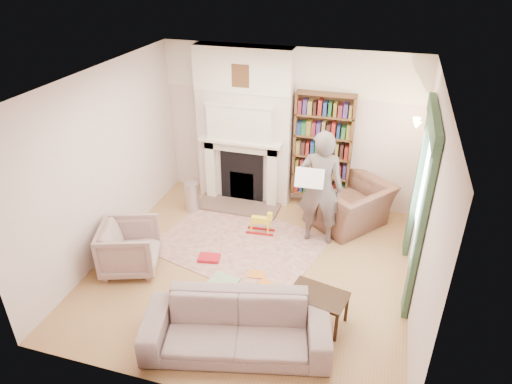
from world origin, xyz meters
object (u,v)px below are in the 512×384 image
(paraffin_heater, at_px, (192,197))
(coffee_table, at_px, (317,308))
(armchair_reading, at_px, (351,205))
(rocking_horse, at_px, (260,222))
(bookcase, at_px, (323,146))
(armchair_left, at_px, (130,247))
(sofa, at_px, (237,327))
(man_reading, at_px, (321,188))

(paraffin_heater, bearing_deg, coffee_table, -38.85)
(armchair_reading, distance_m, rocking_horse, 1.56)
(bookcase, relative_size, rocking_horse, 3.99)
(armchair_reading, distance_m, coffee_table, 2.45)
(armchair_left, bearing_deg, armchair_reading, -73.55)
(rocking_horse, bearing_deg, armchair_reading, 21.79)
(bookcase, bearing_deg, sofa, -95.78)
(bookcase, height_order, paraffin_heater, bookcase)
(bookcase, xyz_separation_m, man_reading, (0.16, -1.11, -0.23))
(sofa, distance_m, paraffin_heater, 3.31)
(bookcase, distance_m, armchair_left, 3.62)
(bookcase, relative_size, paraffin_heater, 3.36)
(sofa, height_order, coffee_table, sofa)
(bookcase, distance_m, rocking_horse, 1.72)
(man_reading, distance_m, coffee_table, 2.00)
(armchair_left, relative_size, man_reading, 0.43)
(man_reading, bearing_deg, armchair_left, 28.06)
(armchair_left, xyz_separation_m, man_reading, (2.51, 1.52, 0.58))
(armchair_left, bearing_deg, rocking_horse, -66.70)
(man_reading, bearing_deg, rocking_horse, 1.81)
(man_reading, height_order, rocking_horse, man_reading)
(armchair_left, relative_size, coffee_table, 1.15)
(man_reading, bearing_deg, sofa, 74.91)
(armchair_reading, bearing_deg, armchair_left, -16.30)
(armchair_reading, xyz_separation_m, paraffin_heater, (-2.76, -0.32, -0.11))
(armchair_left, relative_size, sofa, 0.37)
(armchair_reading, bearing_deg, bookcase, -91.85)
(bookcase, bearing_deg, paraffin_heater, -158.82)
(armchair_left, height_order, rocking_horse, armchair_left)
(rocking_horse, bearing_deg, coffee_table, -58.97)
(coffee_table, distance_m, paraffin_heater, 3.37)
(paraffin_heater, relative_size, rocking_horse, 1.19)
(armchair_left, xyz_separation_m, paraffin_heater, (0.19, 1.80, -0.09))
(armchair_reading, distance_m, man_reading, 0.94)
(sofa, xyz_separation_m, man_reading, (0.53, 2.52, 0.63))
(armchair_reading, height_order, sofa, armchair_reading)
(armchair_reading, relative_size, armchair_left, 1.47)
(armchair_reading, bearing_deg, sofa, 20.59)
(coffee_table, height_order, paraffin_heater, paraffin_heater)
(armchair_left, height_order, paraffin_heater, armchair_left)
(armchair_reading, relative_size, man_reading, 0.63)
(coffee_table, relative_size, paraffin_heater, 1.27)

